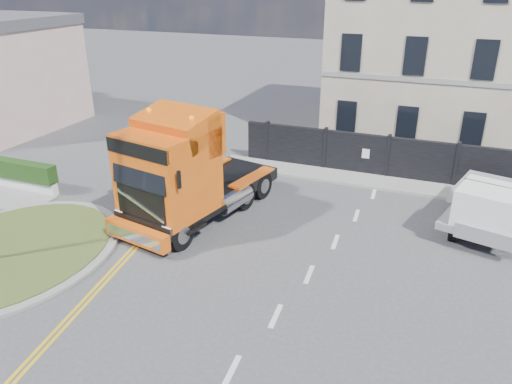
% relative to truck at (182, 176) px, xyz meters
% --- Properties ---
extents(ground, '(120.00, 120.00, 0.00)m').
position_rel_truck_xyz_m(ground, '(2.54, -1.31, -1.97)').
color(ground, '#424244').
rests_on(ground, ground).
extents(traffic_island, '(6.80, 6.80, 0.17)m').
position_rel_truck_xyz_m(traffic_island, '(-4.46, -4.31, -1.89)').
color(traffic_island, gray).
rests_on(traffic_island, ground).
extents(hoarding_fence, '(18.80, 0.25, 2.00)m').
position_rel_truck_xyz_m(hoarding_fence, '(9.10, 7.69, -0.97)').
color(hoarding_fence, black).
rests_on(hoarding_fence, ground).
extents(georgian_building, '(12.30, 10.30, 12.80)m').
position_rel_truck_xyz_m(georgian_building, '(8.54, 15.19, 3.80)').
color(georgian_building, '#C0AF99').
rests_on(georgian_building, ground).
extents(pavement_far, '(20.00, 1.60, 0.12)m').
position_rel_truck_xyz_m(pavement_far, '(8.54, 6.79, -1.91)').
color(pavement_far, gray).
rests_on(pavement_far, ground).
extents(truck, '(4.16, 7.74, 4.40)m').
position_rel_truck_xyz_m(truck, '(0.00, 0.00, 0.00)').
color(truck, black).
rests_on(truck, ground).
extents(flatbed_pickup, '(3.33, 5.62, 2.17)m').
position_rel_truck_xyz_m(flatbed_pickup, '(10.71, 3.04, -0.80)').
color(flatbed_pickup, gray).
rests_on(flatbed_pickup, ground).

